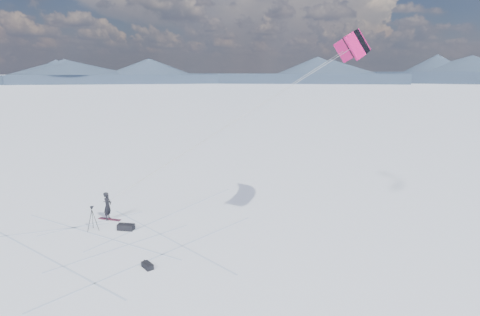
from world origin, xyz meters
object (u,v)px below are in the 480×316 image
at_px(gear_bag_b, 147,265).
at_px(gear_bag_a, 126,227).
at_px(snowkiter, 109,219).
at_px(snowboard, 110,219).
at_px(tripod, 92,215).

bearing_deg(gear_bag_b, gear_bag_a, 167.27).
xyz_separation_m(snowkiter, gear_bag_b, (5.95, -4.72, 0.14)).
bearing_deg(snowboard, gear_bag_a, -31.60).
bearing_deg(gear_bag_a, gear_bag_b, -53.09).
distance_m(snowkiter, gear_bag_b, 7.60).
bearing_deg(snowboard, gear_bag_b, -42.45).
bearing_deg(snowkiter, gear_bag_a, -131.52).
relative_size(snowboard, tripod, 1.02).
bearing_deg(gear_bag_b, snowkiter, 172.27).
height_order(snowboard, gear_bag_a, gear_bag_a).
relative_size(snowkiter, gear_bag_a, 1.75).
relative_size(snowkiter, gear_bag_b, 2.35).
relative_size(snowboard, gear_bag_a, 1.48).
bearing_deg(gear_bag_b, snowboard, 171.95).
bearing_deg(snowkiter, snowboard, -112.26).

